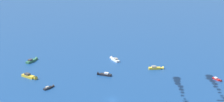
{
  "coord_description": "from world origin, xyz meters",
  "views": [
    {
      "loc": [
        118.93,
        81.32,
        68.93
      ],
      "look_at": [
        0.9,
        0.58,
        24.8
      ],
      "focal_mm": 52.52,
      "sensor_mm": 36.0,
      "label": 1
    }
  ],
  "objects_px": {
    "motorboat_trailing": "(114,59)",
    "motorboat_inshore": "(49,87)",
    "motorboat_near_centre": "(157,68)",
    "motorboat_far_stbd": "(30,76)",
    "motorboat_ahead": "(32,60)",
    "motorboat_mid_cluster": "(217,79)",
    "motorboat_outer_ring_c": "(104,74)"
  },
  "relations": [
    {
      "from": "motorboat_inshore",
      "to": "motorboat_outer_ring_c",
      "type": "distance_m",
      "value": 33.56
    },
    {
      "from": "motorboat_mid_cluster",
      "to": "motorboat_outer_ring_c",
      "type": "height_order",
      "value": "motorboat_outer_ring_c"
    },
    {
      "from": "motorboat_near_centre",
      "to": "motorboat_mid_cluster",
      "type": "bearing_deg",
      "value": 94.84
    },
    {
      "from": "motorboat_trailing",
      "to": "motorboat_inshore",
      "type": "bearing_deg",
      "value": -2.77
    },
    {
      "from": "motorboat_ahead",
      "to": "motorboat_mid_cluster",
      "type": "bearing_deg",
      "value": 108.27
    },
    {
      "from": "motorboat_trailing",
      "to": "motorboat_ahead",
      "type": "height_order",
      "value": "motorboat_ahead"
    },
    {
      "from": "motorboat_mid_cluster",
      "to": "motorboat_far_stbd",
      "type": "bearing_deg",
      "value": -57.52
    },
    {
      "from": "motorboat_trailing",
      "to": "motorboat_mid_cluster",
      "type": "xyz_separation_m",
      "value": [
        -4.02,
        66.2,
        -0.26
      ]
    },
    {
      "from": "motorboat_far_stbd",
      "to": "motorboat_inshore",
      "type": "bearing_deg",
      "value": 77.09
    },
    {
      "from": "motorboat_outer_ring_c",
      "to": "motorboat_near_centre",
      "type": "bearing_deg",
      "value": 142.5
    },
    {
      "from": "motorboat_ahead",
      "to": "motorboat_mid_cluster",
      "type": "relative_size",
      "value": 1.65
    },
    {
      "from": "motorboat_far_stbd",
      "to": "motorboat_outer_ring_c",
      "type": "distance_m",
      "value": 41.7
    },
    {
      "from": "motorboat_mid_cluster",
      "to": "motorboat_outer_ring_c",
      "type": "bearing_deg",
      "value": -62.25
    },
    {
      "from": "motorboat_inshore",
      "to": "motorboat_outer_ring_c",
      "type": "xyz_separation_m",
      "value": [
        -31.09,
        12.64,
        0.16
      ]
    },
    {
      "from": "motorboat_near_centre",
      "to": "motorboat_ahead",
      "type": "height_order",
      "value": "motorboat_ahead"
    },
    {
      "from": "motorboat_trailing",
      "to": "motorboat_ahead",
      "type": "xyz_separation_m",
      "value": [
        31.89,
        -42.57,
        0.03
      ]
    },
    {
      "from": "motorboat_far_stbd",
      "to": "motorboat_outer_ring_c",
      "type": "bearing_deg",
      "value": 129.7
    },
    {
      "from": "motorboat_ahead",
      "to": "motorboat_outer_ring_c",
      "type": "relative_size",
      "value": 1.14
    },
    {
      "from": "motorboat_near_centre",
      "to": "motorboat_outer_ring_c",
      "type": "bearing_deg",
      "value": -37.5
    },
    {
      "from": "motorboat_far_stbd",
      "to": "motorboat_outer_ring_c",
      "type": "xyz_separation_m",
      "value": [
        -26.64,
        32.08,
        -0.15
      ]
    },
    {
      "from": "motorboat_mid_cluster",
      "to": "motorboat_inshore",
      "type": "bearing_deg",
      "value": -48.63
    },
    {
      "from": "motorboat_ahead",
      "to": "motorboat_outer_ring_c",
      "type": "height_order",
      "value": "motorboat_ahead"
    },
    {
      "from": "motorboat_far_stbd",
      "to": "motorboat_mid_cluster",
      "type": "height_order",
      "value": "motorboat_far_stbd"
    },
    {
      "from": "motorboat_trailing",
      "to": "motorboat_ahead",
      "type": "bearing_deg",
      "value": -53.17
    },
    {
      "from": "motorboat_inshore",
      "to": "motorboat_ahead",
      "type": "height_order",
      "value": "motorboat_ahead"
    },
    {
      "from": "motorboat_inshore",
      "to": "motorboat_far_stbd",
      "type": "bearing_deg",
      "value": -102.91
    },
    {
      "from": "motorboat_far_stbd",
      "to": "motorboat_outer_ring_c",
      "type": "height_order",
      "value": "motorboat_far_stbd"
    },
    {
      "from": "motorboat_near_centre",
      "to": "motorboat_far_stbd",
      "type": "height_order",
      "value": "motorboat_far_stbd"
    },
    {
      "from": "motorboat_ahead",
      "to": "motorboat_far_stbd",
      "type": "bearing_deg",
      "value": 45.03
    },
    {
      "from": "motorboat_inshore",
      "to": "motorboat_ahead",
      "type": "relative_size",
      "value": 0.65
    },
    {
      "from": "motorboat_trailing",
      "to": "motorboat_outer_ring_c",
      "type": "xyz_separation_m",
      "value": [
        25.61,
        9.89,
        -0.07
      ]
    },
    {
      "from": "motorboat_near_centre",
      "to": "motorboat_inshore",
      "type": "bearing_deg",
      "value": -29.8
    }
  ]
}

